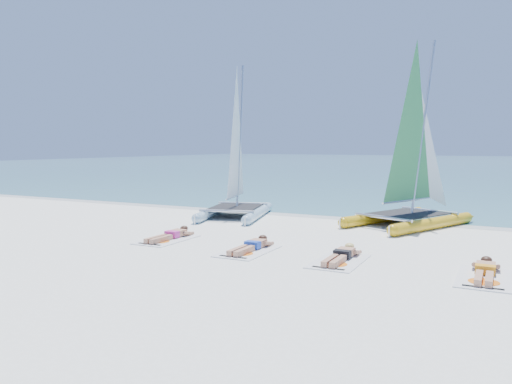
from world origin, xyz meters
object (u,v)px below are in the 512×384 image
towel_d (485,278)px  catamaran_yellow (417,165)px  towel_b (248,251)px  sunbather_c (342,255)px  catamaran_blue (236,169)px  sunbather_d (485,270)px  towel_a (167,240)px  towel_c (339,261)px  sunbather_a (171,235)px  sunbather_b (252,245)px

towel_d → catamaran_yellow: bearing=109.8°
towel_b → sunbather_c: size_ratio=1.07×
catamaran_blue → sunbather_d: 9.94m
towel_a → towel_c: 4.96m
catamaran_blue → towel_c: catamaran_blue is taller
towel_b → sunbather_c: (2.29, 0.16, 0.11)m
catamaran_yellow → sunbather_a: catamaran_yellow is taller
catamaran_blue → towel_d: 10.05m
sunbather_c → sunbather_d: (2.94, -0.10, 0.00)m
towel_b → sunbather_d: (5.22, 0.05, 0.11)m
sunbather_b → sunbather_d: (5.22, -0.14, 0.00)m
catamaran_blue → sunbather_b: (3.17, -4.94, -1.59)m
sunbather_b → sunbather_a: bearing=173.1°
catamaran_yellow → sunbather_c: 6.33m
catamaran_yellow → towel_a: (-5.60, -5.87, -1.94)m
catamaran_blue → towel_c: bearing=-57.9°
sunbather_b → towel_d: 5.23m
catamaran_blue → sunbather_a: bearing=-98.1°
towel_c → towel_a: bearing=175.9°
sunbather_a → sunbather_d: (7.88, -0.46, 0.00)m
towel_a → sunbather_a: 0.22m
towel_a → towel_b: bearing=-6.9°
towel_b → towel_d: (5.22, -0.14, 0.00)m
catamaran_blue → sunbather_c: size_ratio=3.32×
catamaran_blue → sunbather_c: catamaran_blue is taller
towel_a → towel_c: same height
towel_a → catamaran_blue: bearing=96.1°
catamaran_yellow → sunbather_b: (-2.94, -6.00, -1.83)m
towel_d → sunbather_d: 0.22m
catamaran_blue → sunbather_a: 4.92m
sunbather_d → towel_a: bearing=178.1°
sunbather_c → towel_d: size_ratio=0.93×
sunbather_b → towel_a: bearing=177.2°
sunbather_a → towel_d: (7.88, -0.65, -0.11)m
towel_c → sunbather_d: (2.94, 0.09, 0.11)m
sunbather_a → towel_b: (2.66, -0.51, -0.11)m
catamaran_blue → sunbather_d: bearing=-45.6°
towel_c → sunbather_c: sunbather_c is taller
towel_a → towel_c: bearing=-4.1°
towel_a → sunbather_d: sunbather_d is taller
catamaran_yellow → towel_b: catamaran_yellow is taller
sunbather_a → towel_b: bearing=-10.9°
catamaran_yellow → sunbather_d: bearing=-45.1°
catamaran_yellow → towel_c: (-0.65, -6.22, -1.94)m
catamaran_yellow → towel_b: size_ratio=3.34×
towel_b → catamaran_yellow: bearing=64.6°
sunbather_a → towel_b: size_ratio=0.93×
towel_a → sunbather_d: size_ratio=1.07×
catamaran_blue → towel_c: (5.45, -5.17, -1.70)m
catamaran_yellow → catamaran_blue: bearing=-145.7°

